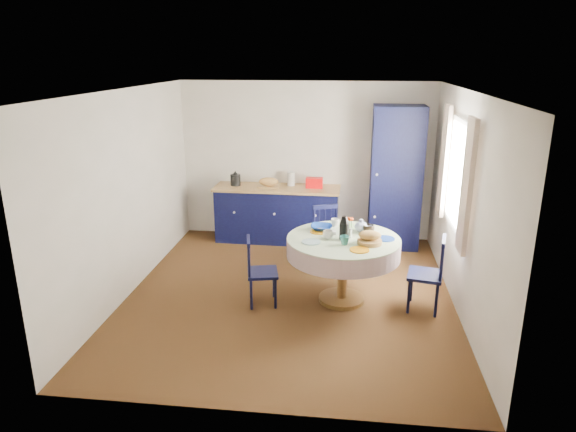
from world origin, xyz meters
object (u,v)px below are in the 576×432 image
object	(u,v)px
pantry_cabinet	(396,178)
cobalt_bowl	(321,228)
chair_right	(429,273)
dining_table	(344,248)
chair_far	(328,238)
mug_a	(328,235)
chair_left	(260,271)
kitchen_counter	(277,213)
mug_d	(335,223)
mug_c	(369,229)
mug_b	(345,240)

from	to	relation	value
pantry_cabinet	cobalt_bowl	size ratio (longest dim) A/B	8.18
chair_right	pantry_cabinet	bearing A→B (deg)	-161.97
dining_table	chair_far	xyz separation A→B (m)	(-0.23, 0.97, -0.23)
chair_right	mug_a	world-z (taller)	mug_a
pantry_cabinet	dining_table	distance (m)	2.19
dining_table	chair_left	world-z (taller)	dining_table
chair_left	kitchen_counter	bearing A→B (deg)	-9.51
chair_far	mug_d	world-z (taller)	mug_d
pantry_cabinet	mug_c	size ratio (longest dim) A/B	15.85
pantry_cabinet	mug_b	size ratio (longest dim) A/B	19.77
pantry_cabinet	chair_left	xyz separation A→B (m)	(-1.73, -2.21, -0.67)
mug_b	mug_d	xyz separation A→B (m)	(-0.12, 0.63, -0.00)
mug_a	kitchen_counter	bearing A→B (deg)	113.28
mug_c	pantry_cabinet	bearing A→B (deg)	75.99
chair_left	chair_right	xyz separation A→B (m)	(1.97, 0.08, 0.04)
mug_a	mug_c	size ratio (longest dim) A/B	0.89
chair_far	cobalt_bowl	size ratio (longest dim) A/B	3.37
chair_left	cobalt_bowl	xyz separation A→B (m)	(0.70, 0.44, 0.42)
chair_left	mug_a	world-z (taller)	mug_a
kitchen_counter	mug_c	size ratio (longest dim) A/B	14.51
kitchen_counter	chair_far	xyz separation A→B (m)	(0.86, -1.08, -0.00)
kitchen_counter	pantry_cabinet	world-z (taller)	pantry_cabinet
dining_table	chair_left	xyz separation A→B (m)	(-0.99, -0.19, -0.27)
kitchen_counter	chair_left	size ratio (longest dim) A/B	2.39
dining_table	chair_far	world-z (taller)	dining_table
mug_b	mug_c	bearing A→B (deg)	56.11
mug_b	chair_far	bearing A→B (deg)	101.00
dining_table	mug_d	size ratio (longest dim) A/B	12.31
mug_b	mug_c	distance (m)	0.51
mug_b	cobalt_bowl	world-z (taller)	mug_b
kitchen_counter	mug_a	distance (m)	2.31
mug_d	chair_right	bearing A→B (deg)	-25.34
mug_a	mug_b	bearing A→B (deg)	-43.30
cobalt_bowl	pantry_cabinet	bearing A→B (deg)	59.85
dining_table	cobalt_bowl	world-z (taller)	dining_table
chair_right	mug_b	world-z (taller)	mug_b
chair_left	mug_c	world-z (taller)	mug_c
dining_table	chair_right	xyz separation A→B (m)	(0.99, -0.11, -0.23)
kitchen_counter	mug_b	xyz separation A→B (m)	(1.09, -2.27, 0.41)
dining_table	mug_a	world-z (taller)	dining_table
dining_table	mug_c	distance (m)	0.40
pantry_cabinet	chair_left	distance (m)	2.88
mug_c	mug_b	bearing A→B (deg)	-123.89
pantry_cabinet	mug_d	world-z (taller)	pantry_cabinet
chair_right	mug_b	size ratio (longest dim) A/B	8.21
mug_a	chair_right	bearing A→B (deg)	-3.59
pantry_cabinet	mug_d	bearing A→B (deg)	-118.08
mug_a	cobalt_bowl	distance (m)	0.30
pantry_cabinet	mug_a	distance (m)	2.27
kitchen_counter	mug_d	distance (m)	1.94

